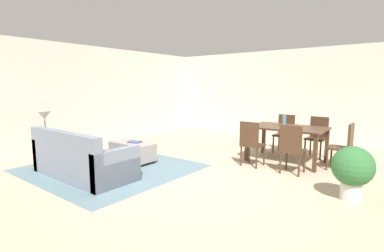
% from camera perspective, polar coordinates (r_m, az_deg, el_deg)
% --- Properties ---
extents(ground_plane, '(10.80, 10.80, 0.00)m').
position_cam_1_polar(ground_plane, '(4.96, 2.57, -11.17)').
color(ground_plane, tan).
extents(wall_back, '(9.00, 0.12, 2.70)m').
position_cam_1_polar(wall_back, '(9.23, 21.05, 5.79)').
color(wall_back, beige).
rests_on(wall_back, ground_plane).
extents(wall_left, '(0.12, 11.00, 2.70)m').
position_cam_1_polar(wall_left, '(8.41, -21.15, 5.61)').
color(wall_left, beige).
rests_on(wall_left, ground_plane).
extents(area_rug, '(3.00, 2.80, 0.01)m').
position_cam_1_polar(area_rug, '(6.02, -15.79, -7.94)').
color(area_rug, slate).
rests_on(area_rug, ground_plane).
extents(couch, '(2.04, 0.89, 0.86)m').
position_cam_1_polar(couch, '(5.58, -21.06, -6.42)').
color(couch, slate).
rests_on(couch, ground_plane).
extents(ottoman_table, '(1.02, 0.48, 0.42)m').
position_cam_1_polar(ottoman_table, '(6.34, -11.71, -4.80)').
color(ottoman_table, gray).
rests_on(ottoman_table, ground_plane).
extents(side_table, '(0.40, 0.40, 0.59)m').
position_cam_1_polar(side_table, '(6.70, -26.87, -2.87)').
color(side_table, olive).
rests_on(side_table, ground_plane).
extents(table_lamp, '(0.26, 0.26, 0.53)m').
position_cam_1_polar(table_lamp, '(6.63, -27.16, 1.69)').
color(table_lamp, brown).
rests_on(table_lamp, side_table).
extents(dining_table, '(1.54, 1.00, 0.76)m').
position_cam_1_polar(dining_table, '(6.47, 18.25, -0.91)').
color(dining_table, '#422B1C').
rests_on(dining_table, ground_plane).
extents(dining_chair_near_left, '(0.41, 0.41, 0.92)m').
position_cam_1_polar(dining_chair_near_left, '(5.90, 11.61, -2.98)').
color(dining_chair_near_left, '#422B1C').
rests_on(dining_chair_near_left, ground_plane).
extents(dining_chair_near_right, '(0.41, 0.41, 0.92)m').
position_cam_1_polar(dining_chair_near_right, '(5.59, 19.14, -3.86)').
color(dining_chair_near_right, '#422B1C').
rests_on(dining_chair_near_right, ground_plane).
extents(dining_chair_far_left, '(0.41, 0.41, 0.92)m').
position_cam_1_polar(dining_chair_far_left, '(7.38, 17.86, -0.99)').
color(dining_chair_far_left, '#422B1C').
rests_on(dining_chair_far_left, ground_plane).
extents(dining_chair_far_right, '(0.43, 0.43, 0.92)m').
position_cam_1_polar(dining_chair_far_right, '(7.15, 23.55, -1.55)').
color(dining_chair_far_right, '#422B1C').
rests_on(dining_chair_far_right, ground_plane).
extents(dining_chair_head_east, '(0.40, 0.40, 0.92)m').
position_cam_1_polar(dining_chair_head_east, '(6.23, 27.95, -3.17)').
color(dining_chair_head_east, '#422B1C').
rests_on(dining_chair_head_east, ground_plane).
extents(vase_centerpiece, '(0.08, 0.08, 0.23)m').
position_cam_1_polar(vase_centerpiece, '(6.51, 17.76, 1.02)').
color(vase_centerpiece, slate).
rests_on(vase_centerpiece, dining_table).
extents(book_on_ottoman, '(0.31, 0.27, 0.03)m').
position_cam_1_polar(book_on_ottoman, '(6.26, -11.26, -3.09)').
color(book_on_ottoman, '#3F4C72').
rests_on(book_on_ottoman, ottoman_table).
extents(potted_plant, '(0.57, 0.57, 0.79)m').
position_cam_1_polar(potted_plant, '(4.70, 29.18, -7.39)').
color(potted_plant, beige).
rests_on(potted_plant, ground_plane).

